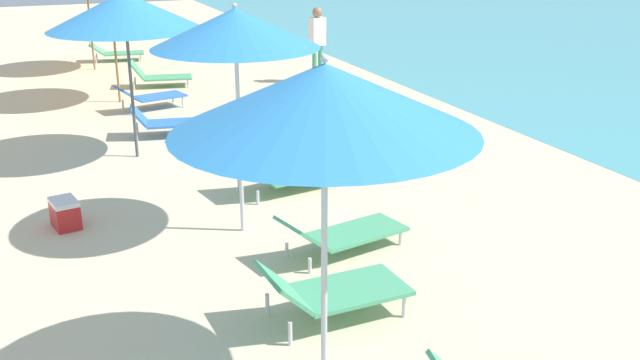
{
  "coord_description": "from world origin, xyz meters",
  "views": [
    {
      "loc": [
        -1.86,
        3.14,
        3.64
      ],
      "look_at": [
        0.82,
        9.65,
        1.14
      ],
      "focal_mm": 40.66,
      "sensor_mm": 36.0,
      "label": 1
    }
  ],
  "objects_px": {
    "umbrella_third": "(325,99)",
    "umbrella_fifth": "(125,11)",
    "lounger_sixth_inland": "(150,96)",
    "cooler_box": "(65,213)",
    "lounger_third_shoreside": "(331,289)",
    "lounger_farthest_shoreside": "(116,52)",
    "lounger_fourth_inland": "(341,233)",
    "person_walking_far": "(317,37)",
    "lounger_fourth_shoreside": "(286,172)",
    "umbrella_fourth": "(235,29)",
    "lounger_sixth_shoreside": "(159,75)",
    "lounger_fifth_shoreside": "(163,121)"
  },
  "relations": [
    {
      "from": "lounger_sixth_inland",
      "to": "cooler_box",
      "type": "height_order",
      "value": "lounger_sixth_inland"
    },
    {
      "from": "lounger_third_shoreside",
      "to": "lounger_fourth_inland",
      "type": "height_order",
      "value": "lounger_third_shoreside"
    },
    {
      "from": "lounger_third_shoreside",
      "to": "lounger_farthest_shoreside",
      "type": "distance_m",
      "value": 15.09
    },
    {
      "from": "cooler_box",
      "to": "lounger_sixth_inland",
      "type": "bearing_deg",
      "value": 70.2
    },
    {
      "from": "lounger_fourth_inland",
      "to": "lounger_sixth_shoreside",
      "type": "height_order",
      "value": "lounger_sixth_shoreside"
    },
    {
      "from": "lounger_third_shoreside",
      "to": "umbrella_fourth",
      "type": "xyz_separation_m",
      "value": [
        -0.19,
        2.37,
        2.2
      ]
    },
    {
      "from": "lounger_fourth_shoreside",
      "to": "umbrella_fifth",
      "type": "bearing_deg",
      "value": 115.69
    },
    {
      "from": "umbrella_third",
      "to": "lounger_sixth_inland",
      "type": "distance_m",
      "value": 10.42
    },
    {
      "from": "lounger_fifth_shoreside",
      "to": "lounger_farthest_shoreside",
      "type": "relative_size",
      "value": 0.85
    },
    {
      "from": "lounger_sixth_inland",
      "to": "person_walking_far",
      "type": "height_order",
      "value": "person_walking_far"
    },
    {
      "from": "lounger_sixth_inland",
      "to": "lounger_sixth_shoreside",
      "type": "bearing_deg",
      "value": 61.42
    },
    {
      "from": "umbrella_third",
      "to": "umbrella_fifth",
      "type": "xyz_separation_m",
      "value": [
        -0.4,
        7.03,
        -0.1
      ]
    },
    {
      "from": "lounger_fifth_shoreside",
      "to": "cooler_box",
      "type": "height_order",
      "value": "lounger_fifth_shoreside"
    },
    {
      "from": "lounger_fourth_inland",
      "to": "person_walking_far",
      "type": "height_order",
      "value": "person_walking_far"
    },
    {
      "from": "umbrella_third",
      "to": "lounger_fourth_shoreside",
      "type": "bearing_deg",
      "value": 73.81
    },
    {
      "from": "lounger_fourth_inland",
      "to": "lounger_sixth_shoreside",
      "type": "bearing_deg",
      "value": 79.21
    },
    {
      "from": "umbrella_fourth",
      "to": "lounger_fourth_inland",
      "type": "relative_size",
      "value": 1.69
    },
    {
      "from": "lounger_sixth_shoreside",
      "to": "lounger_fourth_inland",
      "type": "bearing_deg",
      "value": -76.77
    },
    {
      "from": "lounger_fourth_inland",
      "to": "lounger_sixth_inland",
      "type": "height_order",
      "value": "lounger_fourth_inland"
    },
    {
      "from": "umbrella_fifth",
      "to": "lounger_sixth_inland",
      "type": "distance_m",
      "value": 3.85
    },
    {
      "from": "umbrella_fourth",
      "to": "lounger_fourth_shoreside",
      "type": "xyz_separation_m",
      "value": [
        1.0,
        1.17,
        -2.22
      ]
    },
    {
      "from": "lounger_third_shoreside",
      "to": "umbrella_third",
      "type": "bearing_deg",
      "value": -118.5
    },
    {
      "from": "umbrella_third",
      "to": "umbrella_fifth",
      "type": "height_order",
      "value": "umbrella_third"
    },
    {
      "from": "lounger_fourth_inland",
      "to": "person_walking_far",
      "type": "xyz_separation_m",
      "value": [
        3.39,
        9.03,
        0.84
      ]
    },
    {
      "from": "lounger_fifth_shoreside",
      "to": "lounger_fourth_inland",
      "type": "bearing_deg",
      "value": -70.04
    },
    {
      "from": "lounger_fourth_inland",
      "to": "umbrella_fifth",
      "type": "bearing_deg",
      "value": 96.82
    },
    {
      "from": "lounger_fourth_inland",
      "to": "umbrella_fourth",
      "type": "bearing_deg",
      "value": 117.38
    },
    {
      "from": "lounger_sixth_inland",
      "to": "umbrella_third",
      "type": "bearing_deg",
      "value": -105.65
    },
    {
      "from": "lounger_sixth_shoreside",
      "to": "cooler_box",
      "type": "xyz_separation_m",
      "value": [
        -2.66,
        -7.93,
        -0.09
      ]
    },
    {
      "from": "lounger_third_shoreside",
      "to": "lounger_sixth_inland",
      "type": "height_order",
      "value": "lounger_third_shoreside"
    },
    {
      "from": "lounger_fifth_shoreside",
      "to": "lounger_third_shoreside",
      "type": "bearing_deg",
      "value": -77.39
    },
    {
      "from": "umbrella_third",
      "to": "umbrella_fifth",
      "type": "relative_size",
      "value": 1.03
    },
    {
      "from": "person_walking_far",
      "to": "lounger_sixth_inland",
      "type": "bearing_deg",
      "value": -86.24
    },
    {
      "from": "lounger_fourth_shoreside",
      "to": "lounger_sixth_shoreside",
      "type": "distance_m",
      "value": 7.73
    },
    {
      "from": "lounger_sixth_inland",
      "to": "cooler_box",
      "type": "bearing_deg",
      "value": -123.31
    },
    {
      "from": "umbrella_third",
      "to": "lounger_fourth_inland",
      "type": "relative_size",
      "value": 1.68
    },
    {
      "from": "lounger_sixth_shoreside",
      "to": "lounger_fourth_shoreside",
      "type": "bearing_deg",
      "value": -75.4
    },
    {
      "from": "lounger_third_shoreside",
      "to": "person_walking_far",
      "type": "distance_m",
      "value": 11.15
    },
    {
      "from": "lounger_sixth_shoreside",
      "to": "lounger_fifth_shoreside",
      "type": "bearing_deg",
      "value": -87.75
    },
    {
      "from": "lounger_farthest_shoreside",
      "to": "umbrella_third",
      "type": "bearing_deg",
      "value": -83.33
    },
    {
      "from": "lounger_sixth_shoreside",
      "to": "lounger_sixth_inland",
      "type": "bearing_deg",
      "value": -93.29
    },
    {
      "from": "lounger_sixth_shoreside",
      "to": "umbrella_fifth",
      "type": "bearing_deg",
      "value": -92.62
    },
    {
      "from": "lounger_fifth_shoreside",
      "to": "cooler_box",
      "type": "distance_m",
      "value": 4.17
    },
    {
      "from": "lounger_third_shoreside",
      "to": "lounger_fourth_shoreside",
      "type": "xyz_separation_m",
      "value": [
        0.82,
        3.54,
        -0.03
      ]
    },
    {
      "from": "umbrella_fourth",
      "to": "umbrella_fifth",
      "type": "xyz_separation_m",
      "value": [
        -0.73,
        3.6,
        -0.15
      ]
    },
    {
      "from": "umbrella_fifth",
      "to": "person_walking_far",
      "type": "xyz_separation_m",
      "value": [
        5.0,
        4.37,
        -1.26
      ]
    },
    {
      "from": "lounger_fourth_inland",
      "to": "lounger_sixth_inland",
      "type": "relative_size",
      "value": 1.12
    },
    {
      "from": "lounger_fourth_shoreside",
      "to": "lounger_farthest_shoreside",
      "type": "height_order",
      "value": "lounger_fourth_shoreside"
    },
    {
      "from": "umbrella_third",
      "to": "lounger_farthest_shoreside",
      "type": "distance_m",
      "value": 16.31
    },
    {
      "from": "lounger_fourth_inland",
      "to": "person_walking_far",
      "type": "bearing_deg",
      "value": 57.19
    }
  ]
}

